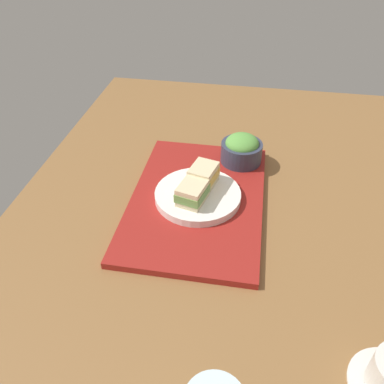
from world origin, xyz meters
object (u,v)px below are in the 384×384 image
(sandwich_plate, at_px, (198,195))
(sandwich_far, at_px, (192,193))
(salad_bowl, at_px, (242,149))
(sandwich_near, at_px, (203,176))

(sandwich_plate, xyz_separation_m, sandwich_far, (0.03, -0.01, 0.03))
(salad_bowl, bearing_deg, sandwich_near, -29.27)
(sandwich_near, relative_size, salad_bowl, 0.78)
(sandwich_near, bearing_deg, salad_bowl, 150.73)
(salad_bowl, bearing_deg, sandwich_plate, -26.56)
(sandwich_plate, bearing_deg, sandwich_far, -13.11)
(sandwich_far, xyz_separation_m, salad_bowl, (-0.20, 0.09, -0.00))
(sandwich_plate, height_order, sandwich_near, sandwich_near)
(sandwich_near, distance_m, sandwich_far, 0.06)
(sandwich_near, relative_size, sandwich_far, 1.00)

